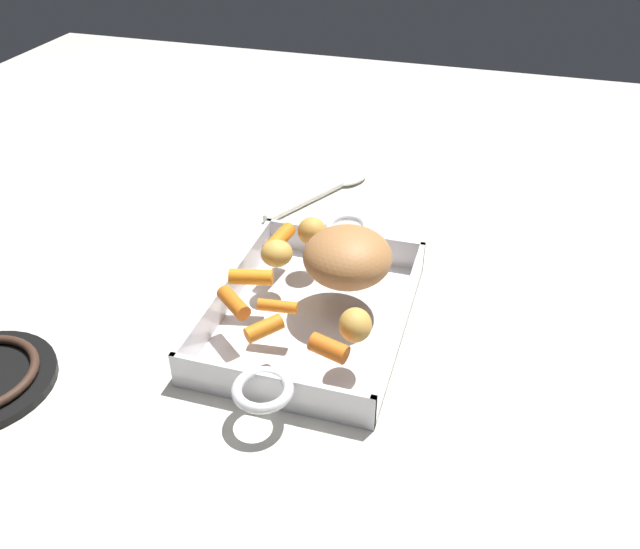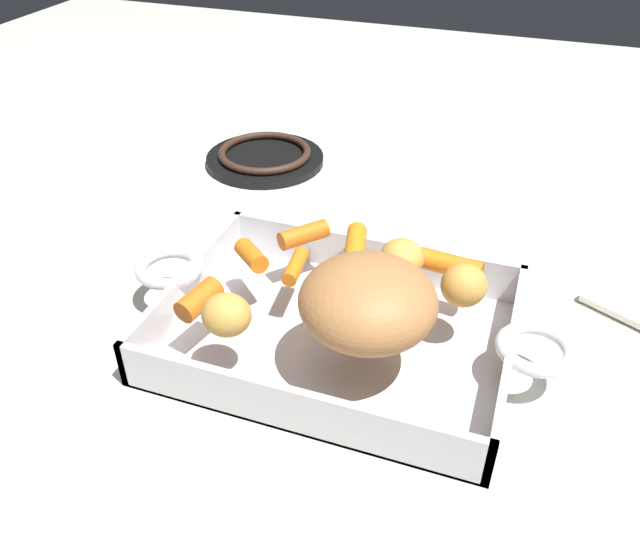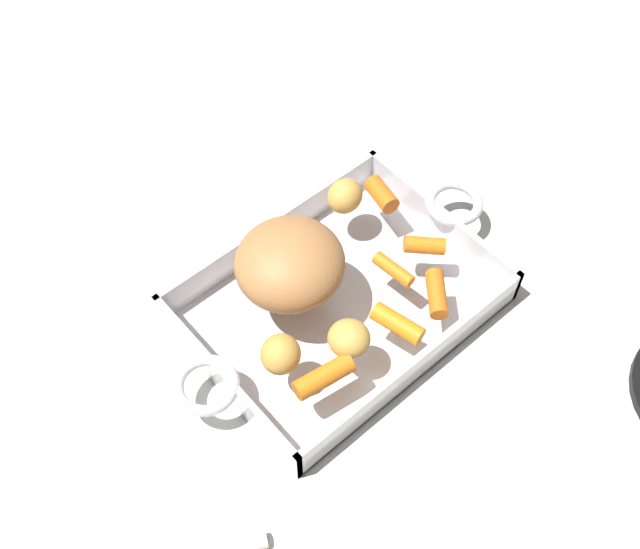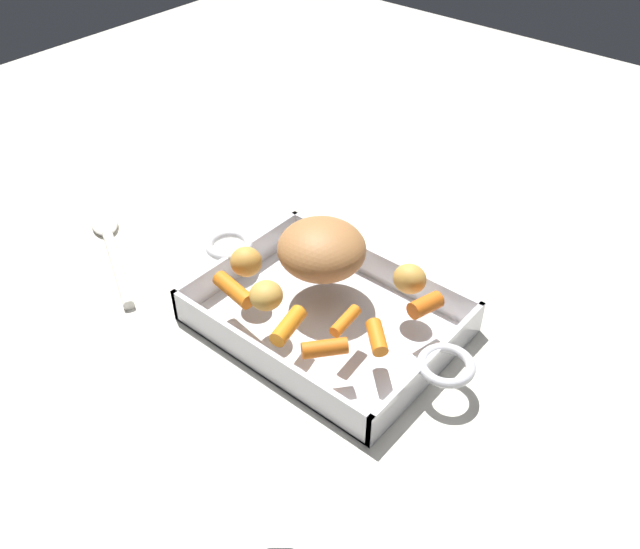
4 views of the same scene
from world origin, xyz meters
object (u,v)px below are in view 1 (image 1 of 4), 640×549
at_px(baby_carrot_long, 251,277).
at_px(baby_carrot_southeast, 278,306).
at_px(baby_carrot_center_right, 279,240).
at_px(serving_spoon, 328,190).
at_px(pork_roast, 348,257).
at_px(potato_golden_small, 312,231).
at_px(potato_near_roast, 277,253).
at_px(potato_corner, 355,325).
at_px(baby_carrot_northeast, 264,328).
at_px(baby_carrot_center_left, 329,348).
at_px(baby_carrot_southwest, 234,303).
at_px(roasting_dish, 312,312).

height_order(baby_carrot_long, baby_carrot_southeast, baby_carrot_long).
relative_size(baby_carrot_center_right, serving_spoon, 0.27).
xyz_separation_m(pork_roast, potato_golden_small, (0.07, 0.07, -0.01)).
height_order(pork_roast, potato_near_roast, pork_roast).
distance_m(pork_roast, potato_corner, 0.12).
relative_size(pork_roast, potato_corner, 2.73).
distance_m(baby_carrot_northeast, potato_golden_small, 0.21).
xyz_separation_m(baby_carrot_northeast, potato_golden_small, (0.21, 0.01, 0.01)).
distance_m(pork_roast, baby_carrot_northeast, 0.16).
distance_m(baby_carrot_center_left, potato_golden_small, 0.25).
bearing_deg(baby_carrot_center_left, pork_roast, 6.99).
distance_m(baby_carrot_northeast, baby_carrot_southwest, 0.07).
bearing_deg(baby_carrot_center_right, serving_spoon, 1.04).
bearing_deg(potato_golden_small, roasting_dish, -162.78).
distance_m(baby_carrot_long, baby_carrot_southwest, 0.06).
bearing_deg(roasting_dish, potato_corner, -134.67).
distance_m(baby_carrot_northeast, baby_carrot_southeast, 0.05).
bearing_deg(potato_corner, potato_near_roast, 49.34).
xyz_separation_m(baby_carrot_long, baby_carrot_southwest, (-0.06, 0.00, -0.00)).
xyz_separation_m(roasting_dish, baby_carrot_southwest, (-0.07, 0.08, 0.05)).
relative_size(baby_carrot_southeast, baby_carrot_center_right, 0.78).
distance_m(baby_carrot_long, potato_near_roast, 0.06).
bearing_deg(baby_carrot_center_right, potato_corner, -137.21).
xyz_separation_m(baby_carrot_center_left, potato_golden_small, (0.23, 0.09, 0.01)).
xyz_separation_m(roasting_dish, baby_carrot_center_right, (0.09, 0.08, 0.05)).
xyz_separation_m(potato_near_roast, potato_corner, (-0.12, -0.14, 0.00)).
relative_size(roasting_dish, serving_spoon, 1.84).
height_order(potato_near_roast, potato_golden_small, potato_golden_small).
distance_m(baby_carrot_southwest, potato_near_roast, 0.11).
bearing_deg(potato_corner, pork_roast, 19.13).
relative_size(baby_carrot_long, baby_carrot_center_right, 0.90).
relative_size(roasting_dish, pork_roast, 3.62).
xyz_separation_m(roasting_dish, potato_golden_small, (0.11, 0.03, 0.06)).
bearing_deg(baby_carrot_northeast, baby_carrot_center_left, -99.28).
relative_size(roasting_dish, baby_carrot_southeast, 8.67).
bearing_deg(potato_near_roast, baby_carrot_long, 162.07).
bearing_deg(baby_carrot_center_right, potato_golden_small, -65.70).
height_order(baby_carrot_center_right, potato_golden_small, potato_golden_small).
height_order(roasting_dish, potato_golden_small, potato_golden_small).
relative_size(baby_carrot_northeast, serving_spoon, 0.19).
relative_size(baby_carrot_northeast, potato_golden_small, 1.07).
distance_m(baby_carrot_long, baby_carrot_center_left, 0.18).
bearing_deg(roasting_dish, pork_roast, -43.47).
bearing_deg(baby_carrot_center_left, baby_carrot_northeast, 80.72).
relative_size(baby_carrot_center_right, potato_corner, 1.45).
bearing_deg(pork_roast, baby_carrot_center_right, 65.61).
xyz_separation_m(pork_roast, baby_carrot_center_left, (-0.16, -0.02, -0.02)).
bearing_deg(baby_carrot_northeast, baby_carrot_center_right, 14.47).
distance_m(baby_carrot_southwest, baby_carrot_center_left, 0.15).
relative_size(baby_carrot_southeast, serving_spoon, 0.21).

